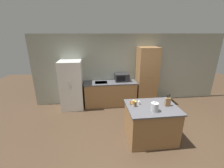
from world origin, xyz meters
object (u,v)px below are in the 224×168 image
object	(u,v)px
microwave	(122,77)
spice_bottle_short_red	(135,104)
refrigerator	(72,85)
kettle	(155,107)
knife_block	(168,102)
spice_bottle_amber_oil	(139,103)
spice_bottle_tall_dark	(130,103)
pantry_cabinet	(147,77)
spice_bottle_green_herb	(134,102)

from	to	relation	value
microwave	spice_bottle_short_red	world-z (taller)	microwave
refrigerator	kettle	bearing A→B (deg)	-45.49
knife_block	spice_bottle_amber_oil	world-z (taller)	knife_block
spice_bottle_tall_dark	pantry_cabinet	bearing A→B (deg)	60.30
pantry_cabinet	spice_bottle_green_herb	size ratio (longest dim) A/B	19.42
pantry_cabinet	spice_bottle_short_red	xyz separation A→B (m)	(-0.96, -1.97, -0.09)
microwave	spice_bottle_green_herb	xyz separation A→B (m)	(-0.05, -1.93, -0.08)
spice_bottle_green_herb	microwave	bearing A→B (deg)	88.51
spice_bottle_green_herb	spice_bottle_short_red	bearing A→B (deg)	-84.93
spice_bottle_green_herb	pantry_cabinet	bearing A→B (deg)	62.20
spice_bottle_tall_dark	spice_bottle_amber_oil	distance (m)	0.22
pantry_cabinet	spice_bottle_tall_dark	world-z (taller)	pantry_cabinet
refrigerator	spice_bottle_tall_dark	size ratio (longest dim) A/B	19.34
pantry_cabinet	spice_bottle_amber_oil	size ratio (longest dim) A/B	23.14
microwave	spice_bottle_tall_dark	world-z (taller)	microwave
pantry_cabinet	spice_bottle_short_red	world-z (taller)	pantry_cabinet
spice_bottle_amber_oil	spice_bottle_green_herb	size ratio (longest dim) A/B	0.84
microwave	spice_bottle_short_red	xyz separation A→B (m)	(-0.04, -2.06, -0.07)
refrigerator	spice_bottle_short_red	world-z (taller)	refrigerator
kettle	spice_bottle_green_herb	bearing A→B (deg)	134.20
refrigerator	spice_bottle_amber_oil	world-z (taller)	refrigerator
spice_bottle_short_red	microwave	bearing A→B (deg)	88.93
microwave	kettle	bearing A→B (deg)	-81.71
spice_bottle_amber_oil	kettle	bearing A→B (deg)	-55.64
refrigerator	kettle	world-z (taller)	refrigerator
knife_block	kettle	xyz separation A→B (m)	(-0.41, -0.21, -0.01)
pantry_cabinet	spice_bottle_green_herb	bearing A→B (deg)	-117.80
spice_bottle_short_red	spice_bottle_green_herb	size ratio (longest dim) A/B	1.28
kettle	spice_bottle_amber_oil	bearing A→B (deg)	124.36
spice_bottle_green_herb	spice_bottle_amber_oil	bearing A→B (deg)	-10.83
pantry_cabinet	spice_bottle_tall_dark	bearing A→B (deg)	-119.70
spice_bottle_tall_dark	spice_bottle_short_red	bearing A→B (deg)	-48.95
spice_bottle_green_herb	kettle	distance (m)	0.56
pantry_cabinet	microwave	xyz separation A→B (m)	(-0.92, 0.09, -0.02)
refrigerator	spice_bottle_short_red	distance (m)	2.62
pantry_cabinet	kettle	world-z (taller)	pantry_cabinet
spice_bottle_short_red	spice_bottle_amber_oil	distance (m)	0.16
refrigerator	spice_bottle_tall_dark	world-z (taller)	refrigerator
microwave	spice_bottle_amber_oil	bearing A→B (deg)	-87.57
pantry_cabinet	knife_block	world-z (taller)	pantry_cabinet
spice_bottle_short_red	spice_bottle_amber_oil	bearing A→B (deg)	40.95
spice_bottle_green_herb	kettle	size ratio (longest dim) A/B	0.49
refrigerator	microwave	bearing A→B (deg)	4.13
spice_bottle_short_red	spice_bottle_green_herb	xyz separation A→B (m)	(-0.01, 0.13, -0.01)
pantry_cabinet	spice_bottle_amber_oil	bearing A→B (deg)	-114.17
microwave	spice_bottle_amber_oil	size ratio (longest dim) A/B	5.49
pantry_cabinet	spice_bottle_green_herb	xyz separation A→B (m)	(-0.97, -1.84, -0.10)
knife_block	spice_bottle_tall_dark	bearing A→B (deg)	168.77
spice_bottle_green_herb	kettle	world-z (taller)	kettle
knife_block	spice_bottle_green_herb	xyz separation A→B (m)	(-0.80, 0.19, -0.06)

